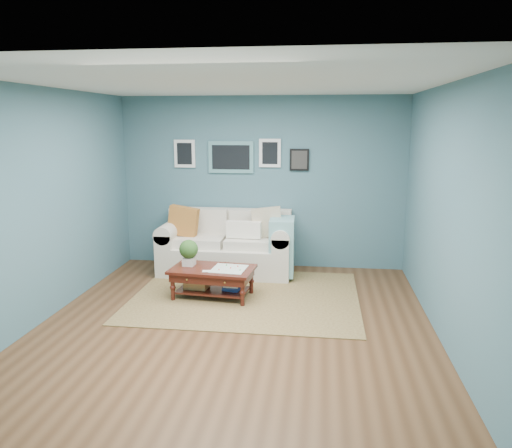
# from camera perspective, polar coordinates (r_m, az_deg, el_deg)

# --- Properties ---
(room_shell) EXTENTS (5.00, 5.02, 2.70)m
(room_shell) POSITION_cam_1_polar(r_m,az_deg,el_deg) (5.55, -2.48, 1.86)
(room_shell) COLOR brown
(room_shell) RESTS_ON ground
(area_rug) EXTENTS (2.97, 2.38, 0.01)m
(area_rug) POSITION_cam_1_polar(r_m,az_deg,el_deg) (6.75, -1.16, -8.25)
(area_rug) COLOR brown
(area_rug) RESTS_ON ground
(loveseat) EXTENTS (2.06, 0.93, 1.06)m
(loveseat) POSITION_cam_1_polar(r_m,az_deg,el_deg) (7.71, -2.72, -2.43)
(loveseat) COLOR beige
(loveseat) RESTS_ON ground
(coffee_table) EXTENTS (1.14, 0.73, 0.76)m
(coffee_table) POSITION_cam_1_polar(r_m,az_deg,el_deg) (6.67, -5.44, -5.55)
(coffee_table) COLOR black
(coffee_table) RESTS_ON ground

